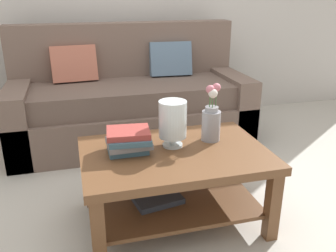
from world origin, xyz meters
TOP-DOWN VIEW (x-y plane):
  - ground_plane at (0.00, 0.00)m, footprint 10.00×10.00m
  - couch at (-0.12, 1.00)m, footprint 2.14×0.90m
  - coffee_table at (-0.10, -0.39)m, footprint 1.08×0.73m
  - book_stack_main at (-0.35, -0.33)m, footprint 0.26×0.24m
  - glass_hurricane_vase at (-0.09, -0.32)m, footprint 0.16×0.16m
  - flower_pitcher at (0.17, -0.29)m, footprint 0.12×0.12m

SIDE VIEW (x-z plane):
  - ground_plane at x=0.00m, z-range 0.00..0.00m
  - coffee_table at x=-0.10m, z-range 0.10..0.58m
  - couch at x=-0.12m, z-range -0.17..0.89m
  - book_stack_main at x=-0.35m, z-range 0.48..0.61m
  - flower_pitcher at x=0.17m, z-range 0.43..0.79m
  - glass_hurricane_vase at x=-0.09m, z-range 0.50..0.78m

